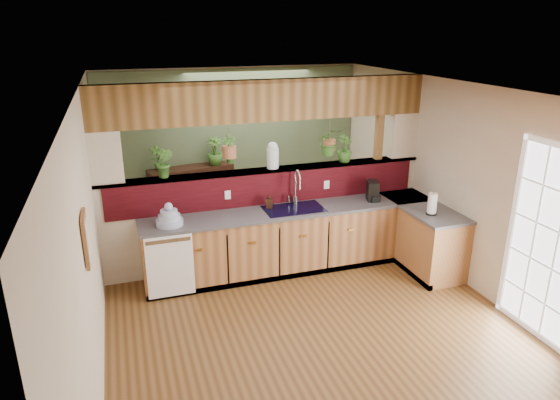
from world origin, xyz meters
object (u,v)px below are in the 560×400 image
object	(u,v)px
faucet	(296,186)
soap_dispenser	(269,201)
paper_towel	(432,204)
shelving_console	(192,194)
dish_stack	(169,218)
coffee_maker	(373,192)
glass_jar	(273,155)

from	to	relation	value
faucet	soap_dispenser	bearing A→B (deg)	-178.96
paper_towel	shelving_console	xyz separation A→B (m)	(-2.72, 3.04, -0.54)
soap_dispenser	shelving_console	bearing A→B (deg)	109.41
dish_stack	coffee_maker	bearing A→B (deg)	0.87
dish_stack	glass_jar	world-z (taller)	glass_jar
coffee_maker	soap_dispenser	bearing A→B (deg)	-167.30
coffee_maker	shelving_console	world-z (taller)	coffee_maker
dish_stack	glass_jar	size ratio (longest dim) A/B	0.92
faucet	shelving_console	distance (m)	2.50
faucet	soap_dispenser	distance (m)	0.43
dish_stack	paper_towel	size ratio (longest dim) A/B	1.10
dish_stack	soap_dispenser	distance (m)	1.38
paper_towel	glass_jar	xyz separation A→B (m)	(-1.84, 1.14, 0.54)
paper_towel	glass_jar	bearing A→B (deg)	148.20
soap_dispenser	paper_towel	bearing A→B (deg)	-24.85
paper_towel	glass_jar	world-z (taller)	glass_jar
faucet	paper_towel	world-z (taller)	faucet
soap_dispenser	glass_jar	xyz separation A→B (m)	(0.13, 0.23, 0.58)
soap_dispenser	shelving_console	size ratio (longest dim) A/B	0.14
dish_stack	paper_towel	bearing A→B (deg)	-11.91
faucet	shelving_console	xyz separation A→B (m)	(-1.14, 2.12, -0.67)
soap_dispenser	coffee_maker	size ratio (longest dim) A/B	0.71
soap_dispenser	glass_jar	distance (m)	0.63
faucet	coffee_maker	world-z (taller)	faucet
coffee_maker	paper_towel	bearing A→B (deg)	-38.66
faucet	glass_jar	distance (m)	0.53
faucet	coffee_maker	xyz separation A→B (m)	(1.10, -0.17, -0.14)
dish_stack	shelving_console	bearing A→B (deg)	75.19
coffee_maker	glass_jar	xyz separation A→B (m)	(-1.37, 0.39, 0.55)
dish_stack	soap_dispenser	bearing A→B (deg)	8.61
soap_dispenser	paper_towel	xyz separation A→B (m)	(1.97, -0.91, 0.04)
shelving_console	dish_stack	bearing A→B (deg)	-116.12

